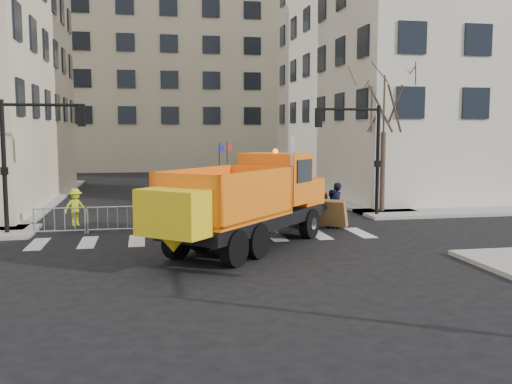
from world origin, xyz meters
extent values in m
plane|color=black|center=(0.00, 0.00, 0.00)|extent=(120.00, 120.00, 0.00)
cube|color=gray|center=(0.00, 8.50, 0.07)|extent=(64.00, 5.00, 0.15)
cube|color=#B7A98C|center=(0.00, 52.00, 12.00)|extent=(30.00, 18.00, 24.00)
cylinder|color=black|center=(-8.00, 7.50, 2.70)|extent=(0.18, 0.18, 5.40)
cylinder|color=black|center=(8.50, 9.50, 2.70)|extent=(0.18, 0.18, 5.40)
cube|color=black|center=(1.07, 3.41, 1.00)|extent=(6.81, 7.34, 0.48)
cylinder|color=black|center=(2.03, 6.21, 0.58)|extent=(1.04, 1.12, 1.16)
cylinder|color=black|center=(3.71, 4.76, 0.58)|extent=(1.04, 1.12, 1.16)
cylinder|color=black|center=(-0.66, 3.10, 0.58)|extent=(1.04, 1.12, 1.16)
cylinder|color=black|center=(1.01, 1.65, 0.58)|extent=(1.04, 1.12, 1.16)
cylinder|color=black|center=(-1.56, 2.06, 0.58)|extent=(1.04, 1.12, 1.16)
cylinder|color=black|center=(0.11, 0.61, 0.58)|extent=(1.04, 1.12, 1.16)
cube|color=orange|center=(3.29, 5.97, 1.74)|extent=(2.78, 2.73, 1.06)
cube|color=orange|center=(2.39, 4.93, 2.38)|extent=(2.94, 2.87, 1.90)
cylinder|color=silver|center=(2.71, 3.60, 2.75)|extent=(0.15, 0.15, 2.53)
cube|color=orange|center=(0.11, 2.30, 2.11)|extent=(5.04, 5.24, 1.74)
cube|color=yellow|center=(-1.76, 0.14, 1.79)|extent=(2.29, 2.18, 1.37)
cube|color=brown|center=(4.46, 7.32, 0.69)|extent=(2.95, 2.67, 1.19)
imported|color=black|center=(5.56, 7.00, 0.98)|extent=(0.85, 0.80, 1.95)
imported|color=black|center=(5.34, 6.95, 0.83)|extent=(0.99, 0.89, 1.65)
imported|color=black|center=(3.99, 7.00, 0.81)|extent=(0.70, 1.02, 1.61)
imported|color=#C1D118|center=(-5.49, 8.63, 0.95)|extent=(1.19, 1.01, 1.60)
cube|color=#AC0D0E|center=(5.74, 9.49, 0.70)|extent=(0.56, 0.53, 1.10)
camera|label=1|loc=(-2.49, -16.41, 4.15)|focal=40.00mm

